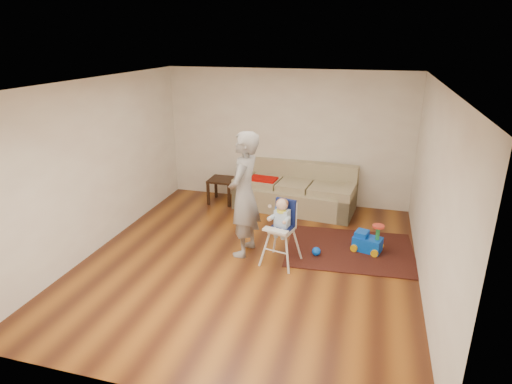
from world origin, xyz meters
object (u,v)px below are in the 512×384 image
(side_table, at_px, (222,190))
(adult, at_px, (244,195))
(ride_on_toy, at_px, (368,237))
(sofa, at_px, (295,188))
(high_chair, at_px, (281,232))
(toy_ball, at_px, (316,251))

(side_table, distance_m, adult, 2.41)
(side_table, height_order, ride_on_toy, side_table)
(ride_on_toy, bearing_deg, sofa, 151.08)
(sofa, relative_size, high_chair, 2.29)
(side_table, bearing_deg, ride_on_toy, -25.72)
(adult, bearing_deg, side_table, -147.44)
(high_chair, bearing_deg, adult, 177.41)
(ride_on_toy, xyz_separation_m, adult, (-1.90, -0.57, 0.73))
(sofa, height_order, side_table, sofa)
(side_table, xyz_separation_m, high_chair, (1.73, -2.18, 0.25))
(side_table, relative_size, high_chair, 0.48)
(toy_ball, bearing_deg, adult, -171.41)
(adult, bearing_deg, toy_ball, 102.51)
(adult, bearing_deg, sofa, 172.19)
(side_table, xyz_separation_m, toy_ball, (2.23, -1.84, -0.17))
(side_table, xyz_separation_m, adult, (1.10, -2.01, 0.73))
(toy_ball, relative_size, high_chair, 0.13)
(sofa, distance_m, side_table, 1.54)
(ride_on_toy, distance_m, adult, 2.12)
(ride_on_toy, xyz_separation_m, high_chair, (-1.27, -0.74, 0.25))
(side_table, xyz_separation_m, ride_on_toy, (3.00, -1.45, 0.00))
(sofa, height_order, ride_on_toy, sofa)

